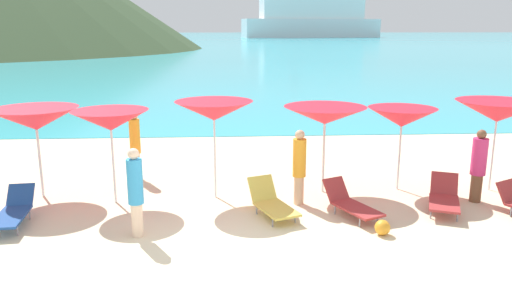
% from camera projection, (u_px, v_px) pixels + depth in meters
% --- Properties ---
extents(ground_plane, '(50.00, 100.00, 0.30)m').
position_uv_depth(ground_plane, '(225.00, 141.00, 18.86)').
color(ground_plane, beige).
extents(ocean_water, '(650.00, 440.00, 0.02)m').
position_uv_depth(ocean_water, '(227.00, 37.00, 232.69)').
color(ocean_water, '#38B7CC').
rests_on(ocean_water, ground_plane).
extents(umbrella_1, '(2.10, 2.10, 2.21)m').
position_uv_depth(umbrella_1, '(36.00, 119.00, 11.77)').
color(umbrella_1, silver).
rests_on(umbrella_1, ground_plane).
extents(umbrella_2, '(1.94, 1.94, 2.23)m').
position_uv_depth(umbrella_2, '(110.00, 121.00, 11.35)').
color(umbrella_2, silver).
rests_on(umbrella_2, ground_plane).
extents(umbrella_3, '(1.87, 1.87, 2.38)m').
position_uv_depth(umbrella_3, '(214.00, 111.00, 11.68)').
color(umbrella_3, silver).
rests_on(umbrella_3, ground_plane).
extents(umbrella_4, '(2.20, 2.20, 2.19)m').
position_uv_depth(umbrella_4, '(325.00, 115.00, 12.13)').
color(umbrella_4, silver).
rests_on(umbrella_4, ground_plane).
extents(umbrella_5, '(1.83, 1.83, 2.12)m').
position_uv_depth(umbrella_5, '(402.00, 117.00, 12.35)').
color(umbrella_5, silver).
rests_on(umbrella_5, ground_plane).
extents(umbrella_6, '(2.10, 2.10, 2.30)m').
position_uv_depth(umbrella_6, '(498.00, 112.00, 12.25)').
color(umbrella_6, silver).
rests_on(umbrella_6, ground_plane).
extents(lounge_chair_0, '(1.11, 1.60, 0.75)m').
position_uv_depth(lounge_chair_0, '(272.00, 202.00, 10.91)').
color(lounge_chair_0, '#D8BF4C').
rests_on(lounge_chair_0, ground_plane).
extents(lounge_chair_2, '(1.16, 1.65, 0.73)m').
position_uv_depth(lounge_chair_2, '(444.00, 197.00, 11.19)').
color(lounge_chair_2, '#A53333').
rests_on(lounge_chair_2, ground_plane).
extents(lounge_chair_3, '(1.16, 1.63, 0.70)m').
position_uv_depth(lounge_chair_3, '(351.00, 203.00, 10.90)').
color(lounge_chair_3, '#A53333').
rests_on(lounge_chair_3, ground_plane).
extents(lounge_chair_4, '(0.74, 1.71, 0.66)m').
position_uv_depth(lounge_chair_4, '(13.00, 211.00, 10.42)').
color(lounge_chair_4, '#1E478C').
rests_on(lounge_chair_4, ground_plane).
extents(beachgoer_0, '(0.35, 0.35, 1.76)m').
position_uv_depth(beachgoer_0, '(478.00, 164.00, 11.65)').
color(beachgoer_0, brown).
rests_on(beachgoer_0, ground_plane).
extents(beachgoer_2, '(0.29, 0.29, 1.89)m').
position_uv_depth(beachgoer_2, '(135.00, 142.00, 13.43)').
color(beachgoer_2, '#DBAA84').
rests_on(beachgoer_2, ground_plane).
extents(beachgoer_3, '(0.31, 0.31, 1.79)m').
position_uv_depth(beachgoer_3, '(299.00, 165.00, 11.48)').
color(beachgoer_3, '#DBAA84').
rests_on(beachgoer_3, ground_plane).
extents(beachgoer_4, '(0.31, 0.31, 1.81)m').
position_uv_depth(beachgoer_4, '(135.00, 190.00, 9.66)').
color(beachgoer_4, beige).
rests_on(beachgoer_4, ground_plane).
extents(beach_ball, '(0.31, 0.31, 0.31)m').
position_uv_depth(beach_ball, '(382.00, 228.00, 9.91)').
color(beach_ball, orange).
rests_on(beach_ball, ground_plane).
extents(cruise_ship, '(60.99, 22.24, 21.23)m').
position_uv_depth(cruise_ship, '(312.00, 18.00, 211.14)').
color(cruise_ship, white).
rests_on(cruise_ship, ocean_water).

